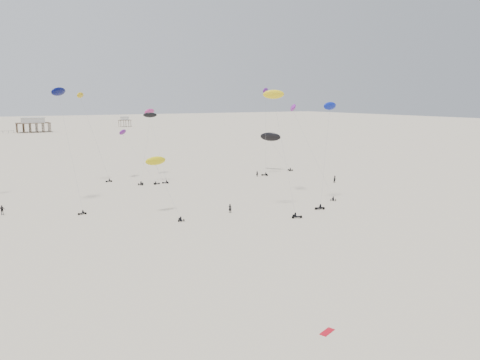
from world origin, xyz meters
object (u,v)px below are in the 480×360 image
spectator_0 (230,213)px  pavilion_main (33,126)px  pavilion_small (125,122)px  rig_7 (327,138)px

spectator_0 → pavilion_main: bearing=-40.0°
pavilion_main → pavilion_small: pavilion_main is taller
pavilion_small → rig_7: rig_7 is taller
pavilion_small → spectator_0: (-60.81, -289.36, -3.49)m
pavilion_main → spectator_0: bearing=-88.0°
pavilion_main → pavilion_small: 76.16m
rig_7 → spectator_0: size_ratio=10.30×
pavilion_small → pavilion_main: bearing=-156.8°
pavilion_main → rig_7: size_ratio=0.95×
pavilion_main → spectator_0: pavilion_main is taller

